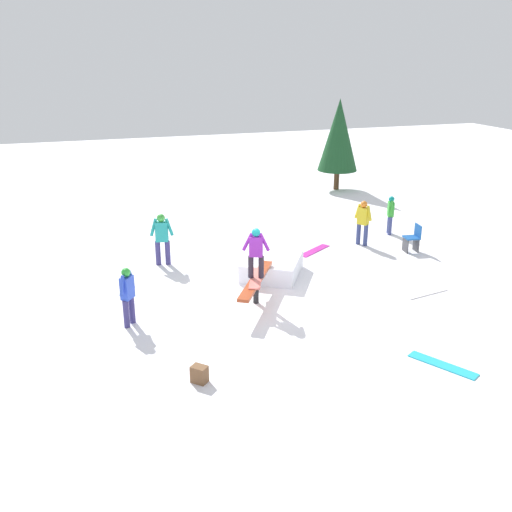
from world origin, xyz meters
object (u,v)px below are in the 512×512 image
Objects in this scene: main_rider_on_rail at (256,254)px; bystander_blue at (128,293)px; bystander_green at (390,213)px; loose_snowboard_white at (426,293)px; backpack_on_snow at (199,374)px; folding_chair at (413,239)px; loose_snowboard_magenta at (314,251)px; bystander_teal at (162,237)px; bystander_yellow at (363,220)px; rail_feature at (256,282)px; loose_snowboard_cyan at (443,365)px; pine_tree_near at (339,135)px.

main_rider_on_rail is 1.00× the size of bystander_blue.
main_rider_on_rail reaches higher than bystander_green.
loose_snowboard_white is 7.00m from backpack_on_snow.
loose_snowboard_magenta is at bearing -100.94° from folding_chair.
bystander_teal is at bearing -63.91° from bystander_green.
backpack_on_snow reaches higher than loose_snowboard_white.
loose_snowboard_magenta is (0.08, -1.72, -0.82)m from bystander_yellow.
rail_feature is at bearing 130.92° from bystander_teal.
bystander_blue reaches higher than loose_snowboard_cyan.
bystander_blue reaches higher than folding_chair.
bystander_green reaches higher than folding_chair.
bystander_yellow is 7.69m from loose_snowboard_cyan.
loose_snowboard_magenta is 1.60× the size of folding_chair.
bystander_teal reaches higher than bystander_green.
loose_snowboard_cyan is 0.35× the size of pine_tree_near.
folding_chair is (1.30, 7.70, -0.46)m from bystander_teal.
bystander_teal is 3.98m from bystander_blue.
rail_feature is 4.54m from loose_snowboard_white.
bystander_blue is 4.16× the size of backpack_on_snow.
loose_snowboard_magenta is (-3.18, 3.01, -1.29)m from main_rider_on_rail.
loose_snowboard_white is at bearing -18.59° from folding_chair.
main_rider_on_rail is at bearing -79.38° from backpack_on_snow.
bystander_green is (-4.04, 6.22, -0.55)m from main_rider_on_rail.
pine_tree_near is (-6.69, 1.21, 1.72)m from bystander_green.
main_rider_on_rail is 4.69m from loose_snowboard_white.
pine_tree_near is at bearing 177.06° from rail_feature.
bystander_green is 10.32m from bystander_blue.
backpack_on_snow is at bearing -163.36° from loose_snowboard_magenta.
backpack_on_snow is at bearing -171.07° from loose_snowboard_white.
rail_feature is at bearing -34.68° from pine_tree_near.
backpack_on_snow is (3.13, -2.18, -1.13)m from main_rider_on_rail.
bystander_yellow is 9.44m from backpack_on_snow.
bystander_yellow is 8.11m from pine_tree_near.
bystander_yellow reaches higher than loose_snowboard_white.
bystander_blue is 15.35m from pine_tree_near.
loose_snowboard_white is at bearing 159.23° from bystander_teal.
rail_feature reaches higher than loose_snowboard_cyan.
bystander_blue is at bearing -67.16° from folding_chair.
pine_tree_near reaches higher than bystander_green.
main_rider_on_rail is 1.08× the size of loose_snowboard_white.
bystander_yellow is 1.05× the size of loose_snowboard_magenta.
main_rider_on_rail is 1.00× the size of loose_snowboard_cyan.
pine_tree_near reaches higher than folding_chair.
bystander_green is 0.33× the size of pine_tree_near.
loose_snowboard_cyan is (7.56, 4.40, -0.86)m from bystander_teal.
rail_feature is 1.69× the size of loose_snowboard_magenta.
pine_tree_near is (-10.97, 10.60, 1.67)m from bystander_blue.
bystander_green is 8.00m from bystander_teal.
loose_snowboard_cyan is at bearing 131.97° from bystander_yellow.
bystander_teal is 1.77× the size of folding_chair.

